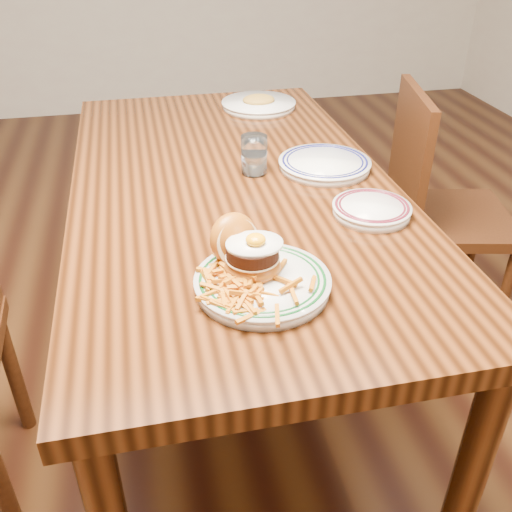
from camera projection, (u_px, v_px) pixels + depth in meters
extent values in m
plane|color=black|center=(237.00, 382.00, 1.94)|extent=(6.00, 6.00, 0.00)
cube|color=black|center=(233.00, 189.00, 1.55)|extent=(0.85, 1.60, 0.05)
cylinder|color=black|center=(113.00, 203.00, 2.30)|extent=(0.07, 0.07, 0.70)
cylinder|color=black|center=(467.00, 482.00, 1.21)|extent=(0.07, 0.07, 0.70)
cylinder|color=black|center=(288.00, 186.00, 2.43)|extent=(0.07, 0.07, 0.70)
cylinder|color=#3C1C0C|center=(1.00, 482.00, 1.36)|extent=(0.04, 0.04, 0.43)
cylinder|color=#3C1C0C|center=(14.00, 374.00, 1.67)|extent=(0.04, 0.04, 0.43)
cube|color=#3C1C0C|center=(452.00, 219.00, 2.04)|extent=(0.49, 0.49, 0.04)
cube|color=#3C1C0C|center=(410.00, 156.00, 1.92)|extent=(0.12, 0.41, 0.44)
cylinder|color=#3C1C0C|center=(473.00, 246.00, 2.31)|extent=(0.04, 0.04, 0.40)
cylinder|color=#3C1C0C|center=(386.00, 245.00, 2.31)|extent=(0.04, 0.04, 0.40)
cylinder|color=#3C1C0C|center=(504.00, 297.00, 2.01)|extent=(0.04, 0.04, 0.40)
cylinder|color=#3C1C0C|center=(404.00, 297.00, 2.01)|extent=(0.04, 0.04, 0.40)
cylinder|color=white|center=(262.00, 285.00, 1.11)|extent=(0.26, 0.26, 0.02)
cylinder|color=white|center=(262.00, 279.00, 1.10)|extent=(0.27, 0.27, 0.01)
torus|color=#0C4517|center=(262.00, 278.00, 1.10)|extent=(0.25, 0.25, 0.01)
torus|color=#0C4517|center=(262.00, 278.00, 1.10)|extent=(0.22, 0.22, 0.01)
ellipsoid|color=#9D4614|center=(252.00, 265.00, 1.12)|extent=(0.11, 0.11, 0.05)
cylinder|color=beige|center=(252.00, 257.00, 1.11)|extent=(0.11, 0.11, 0.00)
cylinder|color=black|center=(252.00, 251.00, 1.10)|extent=(0.10, 0.10, 0.03)
ellipsoid|color=white|center=(254.00, 244.00, 1.09)|extent=(0.11, 0.09, 0.01)
ellipsoid|color=orange|center=(256.00, 240.00, 1.08)|extent=(0.04, 0.04, 0.02)
ellipsoid|color=#9D4614|center=(234.00, 239.00, 1.15)|extent=(0.13, 0.13, 0.12)
cylinder|color=beige|center=(238.00, 243.00, 1.14)|extent=(0.10, 0.07, 0.09)
cylinder|color=white|center=(371.00, 211.00, 1.37)|extent=(0.18, 0.18, 0.02)
cylinder|color=white|center=(372.00, 207.00, 1.36)|extent=(0.19, 0.19, 0.01)
torus|color=#50121F|center=(372.00, 206.00, 1.36)|extent=(0.18, 0.18, 0.01)
torus|color=#50121F|center=(372.00, 206.00, 1.36)|extent=(0.16, 0.16, 0.01)
cube|color=silver|center=(379.00, 203.00, 1.37)|extent=(0.07, 0.11, 0.00)
cylinder|color=white|center=(324.00, 166.00, 1.60)|extent=(0.25, 0.25, 0.02)
cylinder|color=white|center=(325.00, 161.00, 1.59)|extent=(0.26, 0.26, 0.01)
torus|color=#0F114F|center=(325.00, 161.00, 1.59)|extent=(0.24, 0.24, 0.01)
torus|color=#0F114F|center=(325.00, 161.00, 1.59)|extent=(0.22, 0.22, 0.01)
cylinder|color=white|center=(254.00, 155.00, 1.55)|extent=(0.07, 0.07, 0.11)
cylinder|color=silver|center=(254.00, 163.00, 1.57)|extent=(0.06, 0.06, 0.05)
cylinder|color=white|center=(259.00, 106.00, 2.05)|extent=(0.26, 0.26, 0.02)
cylinder|color=white|center=(259.00, 102.00, 2.04)|extent=(0.27, 0.27, 0.01)
ellipsoid|color=gold|center=(259.00, 100.00, 2.04)|extent=(0.12, 0.10, 0.03)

